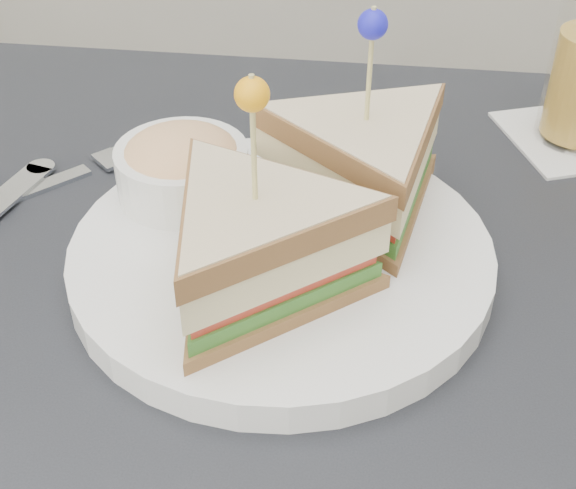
{
  "coord_description": "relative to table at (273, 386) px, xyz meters",
  "views": [
    {
      "loc": [
        0.06,
        -0.4,
        1.12
      ],
      "look_at": [
        0.01,
        0.01,
        0.8
      ],
      "focal_mm": 50.0,
      "sensor_mm": 36.0,
      "label": 1
    }
  ],
  "objects": [
    {
      "name": "table",
      "position": [
        0.0,
        0.0,
        0.0
      ],
      "size": [
        0.8,
        0.8,
        0.75
      ],
      "color": "black",
      "rests_on": "ground"
    },
    {
      "name": "cutlery_fork",
      "position": [
        -0.2,
        0.14,
        0.08
      ],
      "size": [
        0.16,
        0.16,
        0.01
      ],
      "rotation": [
        0.0,
        0.0,
        -0.76
      ],
      "color": "silver",
      "rests_on": "table"
    },
    {
      "name": "plate_meal",
      "position": [
        0.01,
        0.05,
        0.12
      ],
      "size": [
        0.35,
        0.35,
        0.18
      ],
      "rotation": [
        0.0,
        0.0,
        0.17
      ],
      "color": "white",
      "rests_on": "table"
    }
  ]
}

